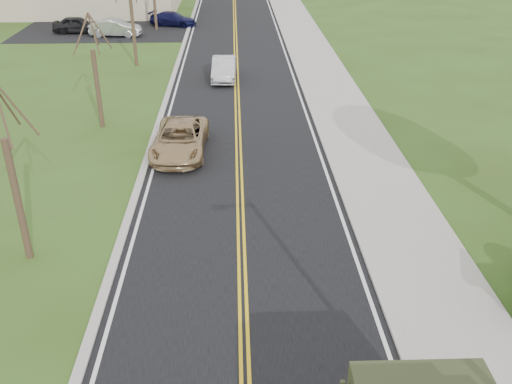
{
  "coord_description": "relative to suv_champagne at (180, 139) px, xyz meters",
  "views": [
    {
      "loc": [
        -0.13,
        -5.99,
        10.6
      ],
      "look_at": [
        0.52,
        10.9,
        1.8
      ],
      "focal_mm": 40.0,
      "sensor_mm": 36.0,
      "label": 1
    }
  ],
  "objects": [
    {
      "name": "road",
      "position": [
        2.69,
        21.61,
        -0.7
      ],
      "size": [
        8.0,
        120.0,
        0.01
      ],
      "primitive_type": "cube",
      "color": "black",
      "rests_on": "ground"
    },
    {
      "name": "curb_right",
      "position": [
        6.84,
        21.61,
        -0.64
      ],
      "size": [
        0.3,
        120.0,
        0.12
      ],
      "primitive_type": "cube",
      "color": "#9E998E",
      "rests_on": "ground"
    },
    {
      "name": "sidewalk_right",
      "position": [
        8.59,
        21.61,
        -0.65
      ],
      "size": [
        3.2,
        120.0,
        0.1
      ],
      "primitive_type": "cube",
      "color": "#9E998E",
      "rests_on": "ground"
    },
    {
      "name": "curb_left",
      "position": [
        -1.46,
        21.61,
        -0.65
      ],
      "size": [
        0.3,
        120.0,
        0.1
      ],
      "primitive_type": "cube",
      "color": "#9E998E",
      "rests_on": "ground"
    },
    {
      "name": "bare_tree_a",
      "position": [
        -4.32,
        -8.39,
        1.92
      ],
      "size": [
        1.93,
        2.26,
        6.08
      ],
      "color": "#38281C",
      "rests_on": "ground"
    },
    {
      "name": "bare_tree_b",
      "position": [
        -4.32,
        3.61,
        1.77
      ],
      "size": [
        1.83,
        2.14,
        5.73
      ],
      "color": "#38281C",
      "rests_on": "ground"
    },
    {
      "name": "bare_tree_c",
      "position": [
        -4.32,
        15.61,
        2.07
      ],
      "size": [
        2.04,
        2.39,
        6.42
      ],
      "color": "#38281C",
      "rests_on": "ground"
    },
    {
      "name": "bare_tree_d",
      "position": [
        -4.32,
        27.61,
        1.85
      ],
      "size": [
        1.88,
        2.2,
        5.91
      ],
      "color": "#38281C",
      "rests_on": "ground"
    },
    {
      "name": "suv_champagne",
      "position": [
        0.0,
        0.0,
        0.0
      ],
      "size": [
        2.54,
        5.16,
        1.41
      ],
      "primitive_type": "imported",
      "rotation": [
        0.0,
        0.0,
        -0.04
      ],
      "color": "tan",
      "rests_on": "ground"
    },
    {
      "name": "sedan_silver",
      "position": [
        1.89,
        11.95,
        -0.01
      ],
      "size": [
        1.58,
        4.27,
        1.4
      ],
      "primitive_type": "imported",
      "rotation": [
        0.0,
        0.0,
        -0.02
      ],
      "color": "silver",
      "rests_on": "ground"
    },
    {
      "name": "lot_car_dark",
      "position": [
        -10.91,
        26.49,
        0.01
      ],
      "size": [
        4.23,
        1.82,
        1.42
      ],
      "primitive_type": "imported",
      "rotation": [
        0.0,
        0.0,
        1.54
      ],
      "color": "black",
      "rests_on": "ground"
    },
    {
      "name": "lot_car_silver",
      "position": [
        -7.44,
        25.1,
        0.0
      ],
      "size": [
        4.41,
        1.91,
        1.41
      ],
      "primitive_type": "imported",
      "rotation": [
        0.0,
        0.0,
        1.47
      ],
      "color": "#A9AAAE",
      "rests_on": "ground"
    },
    {
      "name": "lot_car_navy",
      "position": [
        -2.96,
        29.32,
        -0.08
      ],
      "size": [
        4.58,
        2.9,
        1.24
      ],
      "primitive_type": "imported",
      "rotation": [
        0.0,
        0.0,
        1.28
      ],
      "color": "#0E0F35",
      "rests_on": "ground"
    }
  ]
}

